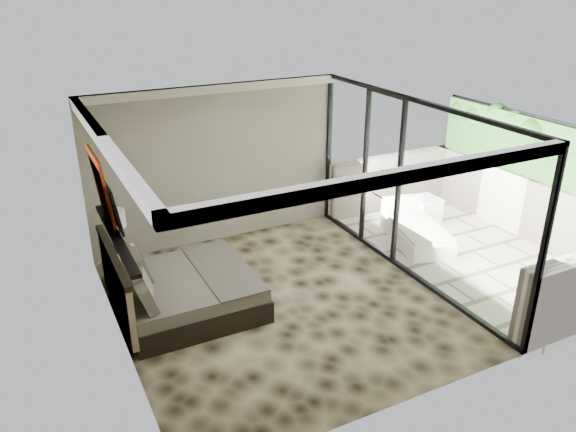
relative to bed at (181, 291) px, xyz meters
name	(u,v)px	position (x,y,z in m)	size (l,w,h in m)	color
floor	(280,303)	(1.34, -0.47, -0.32)	(5.00, 5.00, 0.00)	black
ceiling	(279,116)	(1.34, -0.47, 2.47)	(4.50, 5.00, 0.02)	silver
back_wall	(217,165)	(1.34, 2.02, 1.08)	(4.50, 0.02, 2.80)	gray
left_wall	(114,249)	(-0.90, -0.47, 1.08)	(0.02, 5.00, 2.80)	gray
glass_wall	(411,190)	(3.59, -0.47, 1.08)	(0.08, 5.00, 2.80)	white
terrace_slab	(472,254)	(5.09, -0.47, -0.38)	(3.00, 5.00, 0.12)	beige
parapet_far	(533,209)	(6.44, -0.47, 0.23)	(0.30, 5.00, 1.10)	#C1B19D
foliage_hedge	(543,150)	(6.44, -0.47, 1.33)	(0.36, 4.60, 1.10)	#276920
picture_ledge	(116,237)	(-0.84, -0.37, 1.18)	(0.12, 2.20, 0.05)	black
bed	(181,291)	(0.00, 0.00, 0.00)	(1.94, 1.89, 1.07)	black
nightstand	(122,268)	(-0.58, 1.19, -0.06)	(0.51, 0.51, 0.51)	black
table_lamp	(114,226)	(-0.61, 1.25, 0.63)	(0.37, 0.37, 0.67)	black
abstract_canvas	(101,186)	(-0.85, 0.23, 1.66)	(0.04, 0.90, 0.90)	#AC2E0E
framed_print	(114,208)	(-0.80, -0.22, 1.51)	(0.03, 0.50, 0.60)	black
ottoman	(425,210)	(5.16, 0.93, -0.07)	(0.49, 0.49, 0.49)	white
lounger	(416,231)	(4.45, 0.31, -0.13)	(1.17, 1.73, 0.62)	white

